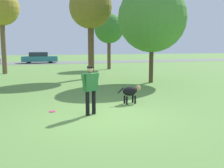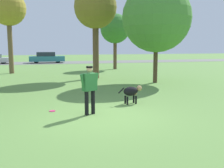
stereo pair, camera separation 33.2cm
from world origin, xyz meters
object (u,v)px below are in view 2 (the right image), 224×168
at_px(tree_far_left, 8,9).
at_px(frisbee, 52,111).
at_px(dog, 132,92).
at_px(tree_near_right, 157,18).
at_px(tree_mid_center, 95,8).
at_px(parked_car_teal, 47,58).
at_px(tree_far_right, 115,29).
at_px(person, 90,86).

bearing_deg(tree_far_left, frisbee, -78.94).
relative_size(dog, tree_far_left, 0.15).
bearing_deg(tree_near_right, dog, -122.62).
bearing_deg(tree_mid_center, parked_car_teal, 99.35).
distance_m(tree_far_right, tree_far_left, 9.58).
distance_m(person, parked_car_teal, 27.69).
bearing_deg(dog, tree_far_left, 106.42).
height_order(person, tree_far_right, tree_far_right).
bearing_deg(tree_near_right, frisbee, -138.52).
bearing_deg(tree_far_right, parked_car_teal, 118.80).
bearing_deg(dog, tree_mid_center, 81.16).
relative_size(tree_near_right, tree_far_left, 0.90).
height_order(dog, tree_near_right, tree_near_right).
xyz_separation_m(dog, tree_far_right, (3.57, 15.13, 3.39)).
relative_size(person, dog, 1.57).
distance_m(person, tree_near_right, 8.81).
bearing_deg(tree_mid_center, tree_far_right, 63.96).
height_order(tree_near_right, tree_far_left, tree_far_left).
distance_m(person, tree_far_right, 17.45).
xyz_separation_m(tree_far_left, tree_mid_center, (6.08, -5.03, -0.37)).
relative_size(frisbee, tree_near_right, 0.04).
xyz_separation_m(frisbee, tree_near_right, (6.43, 5.68, 3.89)).
xyz_separation_m(person, frisbee, (-1.19, 0.76, -0.94)).
distance_m(tree_far_left, parked_car_teal, 14.11).
bearing_deg(person, tree_near_right, 24.99).
distance_m(dog, tree_far_left, 15.38).
xyz_separation_m(person, tree_near_right, (5.24, 6.44, 2.95)).
bearing_deg(parked_car_teal, dog, -82.99).
bearing_deg(tree_near_right, parked_car_teal, 105.87).
xyz_separation_m(tree_far_right, tree_mid_center, (-3.27, -6.70, 0.91)).
bearing_deg(tree_near_right, tree_far_left, 138.07).
height_order(frisbee, tree_near_right, tree_near_right).
distance_m(tree_near_right, tree_mid_center, 4.50).
bearing_deg(person, dog, 6.55).
height_order(person, tree_far_left, tree_far_left).
distance_m(tree_far_left, tree_mid_center, 7.90).
xyz_separation_m(person, dog, (1.88, 1.19, -0.47)).
bearing_deg(tree_far_left, tree_far_right, 10.10).
xyz_separation_m(dog, parked_car_teal, (-2.68, 26.49, 0.22)).
distance_m(frisbee, tree_far_right, 17.35).
bearing_deg(tree_mid_center, tree_near_right, -46.07).
bearing_deg(frisbee, person, -32.65).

